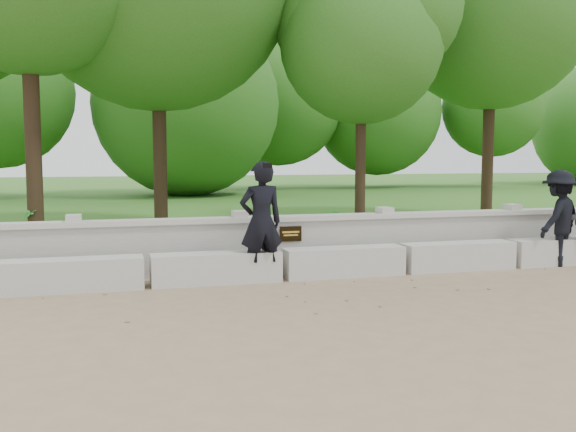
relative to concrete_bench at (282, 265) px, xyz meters
name	(u,v)px	position (x,y,z in m)	size (l,w,h in m)	color
ground	(323,308)	(0.00, -1.90, -0.22)	(80.00, 80.00, 0.00)	#987D5D
lawn	(185,208)	(0.00, 12.10, -0.10)	(40.00, 22.00, 0.25)	#326021
concrete_bench	(282,265)	(0.00, 0.00, 0.00)	(11.90, 0.45, 0.45)	beige
parapet_wall	(270,243)	(0.00, 0.70, 0.24)	(12.50, 0.35, 0.90)	beige
man_main	(261,222)	(-0.35, -0.10, 0.67)	(0.69, 0.62, 1.79)	black
visitor_mid	(559,218)	(4.85, -0.10, 0.59)	(1.21, 1.01, 1.63)	black
tree_near_right	(362,30)	(2.74, 3.59, 4.29)	(3.47, 3.47, 6.00)	#382619
shrub_b	(424,227)	(3.11, 1.40, 0.33)	(0.33, 0.27, 0.60)	green
shrub_c	(340,229)	(1.47, 1.40, 0.34)	(0.57, 0.50, 0.63)	green
shrub_d	(31,225)	(-3.88, 3.46, 0.36)	(0.38, 0.33, 0.67)	green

